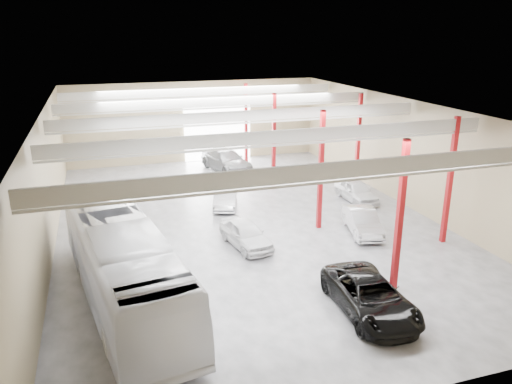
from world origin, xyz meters
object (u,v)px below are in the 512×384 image
car_row_b (225,196)px  car_row_a (246,234)px  black_sedan (370,296)px  coach_bus (123,264)px  car_right_far (356,191)px  car_right_near (362,221)px  car_row_c (226,160)px

car_row_b → car_row_a: bearing=-77.7°
black_sedan → coach_bus: bearing=161.1°
car_row_a → car_right_far: bearing=17.8°
black_sedan → car_right_near: bearing=66.0°
car_right_near → car_right_far: size_ratio=1.03×
black_sedan → car_row_a: black_sedan is taller
coach_bus → car_row_b: 12.93m
car_row_b → coach_bus: bearing=-106.7°
car_row_a → car_right_far: (9.39, 4.93, -0.00)m
car_row_b → car_right_near: size_ratio=0.96×
car_row_b → car_right_near: bearing=-29.9°
black_sedan → car_row_c: (-0.12, 23.24, 0.10)m
coach_bus → car_row_a: 7.87m
car_row_a → coach_bus: bearing=-158.1°
black_sedan → car_right_far: 14.44m
car_row_c → car_right_near: car_row_c is taller
car_right_near → car_right_far: (2.45, 5.20, 0.00)m
car_row_c → car_right_far: (6.54, -10.30, -0.15)m
car_row_a → car_row_b: bearing=75.3°
car_row_b → car_row_c: (2.30, 8.64, 0.18)m
coach_bus → black_sedan: size_ratio=2.37×
car_right_near → car_right_far: 5.75m
car_row_a → car_right_far: size_ratio=1.00×
car_row_a → car_row_b: (0.55, 6.59, -0.03)m
car_row_a → car_right_near: size_ratio=0.97×
coach_bus → black_sedan: bearing=-30.8°
car_row_a → car_right_far: car_row_a is taller
coach_bus → black_sedan: 10.40m
black_sedan → car_row_b: black_sedan is taller
coach_bus → car_right_far: (16.01, 9.03, -1.11)m
coach_bus → car_row_b: (7.17, 10.69, -1.14)m
coach_bus → car_row_a: coach_bus is taller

